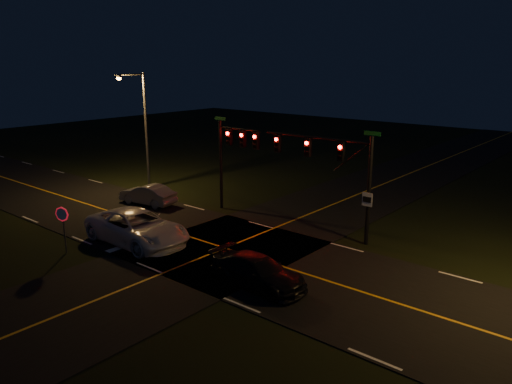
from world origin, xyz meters
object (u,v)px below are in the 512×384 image
Objects in this scene: stop_sign at (63,220)px; suv_dark at (258,272)px; streetlight_nw at (142,121)px; signal_mast_ne at (332,162)px; pickup_white at (137,228)px; sedan_silver at (148,195)px; signal_mast_nw at (233,149)px.

stop_sign is 0.53× the size of suv_dark.
signal_mast_ne is (17.14, -0.15, -0.99)m from streetlight_nw.
sedan_silver is (-5.79, 5.27, -0.20)m from pickup_white.
signal_mast_nw is (9.61, -0.14, -1.09)m from streetlight_nw.
streetlight_nw is 1.88× the size of suv_dark.
streetlight_nw reaches higher than sedan_silver.
signal_mast_ne is at bearing -0.01° from signal_mast_nw.
streetlight_nw is 14.42m from stop_sign.
stop_sign is at bearing 152.30° from pickup_white.
sedan_silver is at bearing -168.25° from signal_mast_ne.
signal_mast_ne is at bearing 9.80° from suv_dark.
signal_mast_nw reaches higher than stop_sign.
stop_sign is 9.55m from sedan_silver.
signal_mast_ne reaches higher than pickup_white.
streetlight_nw is 1.20× the size of signal_mast_ne.
signal_mast_ne is 2.93× the size of stop_sign.
streetlight_nw reaches higher than stop_sign.
suv_dark is at bearing 61.86° from sedan_silver.
signal_mast_nw reaches higher than sedan_silver.
pickup_white is at bearing 39.48° from sedan_silver.
streetlight_nw reaches higher than signal_mast_ne.
signal_mast_ne reaches higher than sedan_silver.
signal_mast_ne and signal_mast_nw have the same top height.
signal_mast_ne reaches higher than stop_sign.
stop_sign reaches higher than pickup_white.
pickup_white is 1.37× the size of suv_dark.
suv_dark is (1.22, -7.94, -3.66)m from signal_mast_ne.
stop_sign is at bearing -98.11° from signal_mast_nw.
signal_mast_nw is at bearing -0.86° from streetlight_nw.
stop_sign is 0.57× the size of sedan_silver.
signal_mast_nw is 12.34m from suv_dark.
signal_mast_ne is at bearing 51.10° from stop_sign.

